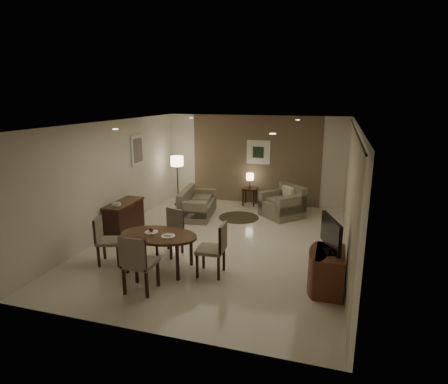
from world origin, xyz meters
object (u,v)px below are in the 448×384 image
(chair_near, at_px, (141,262))
(chair_far, at_px, (169,233))
(dining_table, at_px, (160,252))
(side_table, at_px, (250,196))
(armchair, at_px, (282,202))
(chair_right, at_px, (211,249))
(tv_cabinet, at_px, (329,271))
(sofa, at_px, (198,202))
(console_desk, at_px, (124,217))
(floor_lamp, at_px, (178,181))
(chair_left, at_px, (110,240))

(chair_near, height_order, chair_far, chair_near)
(dining_table, relative_size, chair_far, 1.59)
(dining_table, distance_m, side_table, 4.84)
(armchair, bearing_deg, dining_table, -71.38)
(side_table, bearing_deg, chair_right, -85.77)
(chair_near, bearing_deg, chair_right, -136.63)
(armchair, bearing_deg, chair_far, -77.34)
(tv_cabinet, relative_size, side_table, 1.68)
(chair_near, relative_size, sofa, 0.65)
(chair_right, bearing_deg, dining_table, -88.89)
(sofa, relative_size, armchair, 1.65)
(console_desk, relative_size, chair_near, 1.15)
(sofa, bearing_deg, chair_near, 178.84)
(tv_cabinet, distance_m, chair_far, 3.32)
(chair_near, height_order, side_table, chair_near)
(dining_table, xyz_separation_m, side_table, (0.66, 4.79, -0.09))
(chair_far, relative_size, floor_lamp, 0.63)
(dining_table, height_order, side_table, dining_table)
(dining_table, bearing_deg, chair_near, -85.36)
(sofa, bearing_deg, chair_left, 161.72)
(chair_far, xyz_separation_m, floor_lamp, (-1.34, 3.51, 0.28))
(chair_near, distance_m, sofa, 4.22)
(console_desk, height_order, chair_right, chair_right)
(dining_table, relative_size, chair_right, 1.49)
(chair_right, bearing_deg, chair_left, -90.03)
(armchair, bearing_deg, side_table, -175.29)
(side_table, relative_size, floor_lamp, 0.36)
(console_desk, xyz_separation_m, sofa, (1.26, 1.74, 0.00))
(tv_cabinet, relative_size, sofa, 0.56)
(tv_cabinet, xyz_separation_m, dining_table, (-3.15, -0.11, 0.00))
(console_desk, bearing_deg, chair_far, -29.43)
(console_desk, bearing_deg, chair_near, -53.49)
(console_desk, height_order, chair_near, chair_near)
(dining_table, relative_size, armchair, 1.55)
(tv_cabinet, xyz_separation_m, chair_near, (-3.08, -0.95, 0.17))
(chair_left, bearing_deg, armchair, -53.54)
(armchair, height_order, floor_lamp, floor_lamp)
(chair_left, bearing_deg, sofa, -27.46)
(chair_far, distance_m, floor_lamp, 3.77)
(chair_near, relative_size, side_table, 1.96)
(side_table, bearing_deg, dining_table, -97.90)
(console_desk, xyz_separation_m, tv_cabinet, (4.89, -1.50, -0.03))
(chair_near, height_order, chair_right, chair_near)
(chair_near, xyz_separation_m, chair_far, (-0.18, 1.53, -0.05))
(armchair, bearing_deg, console_desk, -103.73)
(console_desk, height_order, dining_table, console_desk)
(chair_right, xyz_separation_m, sofa, (-1.50, 3.27, -0.13))
(dining_table, xyz_separation_m, floor_lamp, (-1.46, 4.20, 0.40))
(chair_near, relative_size, floor_lamp, 0.70)
(console_desk, xyz_separation_m, armchair, (3.52, 2.31, 0.06))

